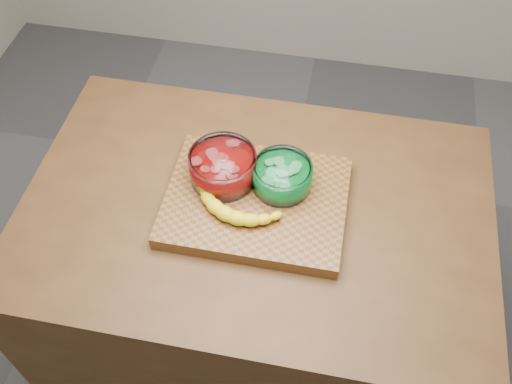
# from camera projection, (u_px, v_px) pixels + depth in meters

# --- Properties ---
(ground) EXTENTS (3.50, 3.50, 0.00)m
(ground) POSITION_uv_depth(u_px,v_px,m) (256.00, 348.00, 2.16)
(ground) COLOR #515155
(ground) RESTS_ON ground
(counter) EXTENTS (1.20, 0.80, 0.90)m
(counter) POSITION_uv_depth(u_px,v_px,m) (256.00, 291.00, 1.81)
(counter) COLOR #4D2F17
(counter) RESTS_ON ground
(cutting_board) EXTENTS (0.45, 0.35, 0.04)m
(cutting_board) POSITION_uv_depth(u_px,v_px,m) (256.00, 202.00, 1.44)
(cutting_board) COLOR brown
(cutting_board) RESTS_ON counter
(bowl_red) EXTENTS (0.17, 0.17, 0.08)m
(bowl_red) POSITION_uv_depth(u_px,v_px,m) (223.00, 167.00, 1.43)
(bowl_red) COLOR white
(bowl_red) RESTS_ON cutting_board
(bowl_green) EXTENTS (0.15, 0.15, 0.07)m
(bowl_green) POSITION_uv_depth(u_px,v_px,m) (282.00, 176.00, 1.42)
(bowl_green) COLOR white
(bowl_green) RESTS_ON cutting_board
(banana) EXTENTS (0.26, 0.16, 0.04)m
(banana) POSITION_uv_depth(u_px,v_px,m) (238.00, 201.00, 1.39)
(banana) COLOR yellow
(banana) RESTS_ON cutting_board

